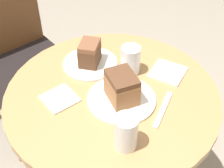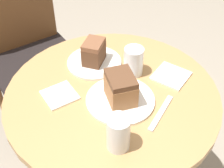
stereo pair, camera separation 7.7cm
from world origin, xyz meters
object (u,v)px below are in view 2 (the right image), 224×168
(plate_near, at_px, (120,100))
(cake_slice_near, at_px, (121,88))
(cake_slice_far, at_px, (94,52))
(chair, at_px, (31,52))
(glass_water, at_px, (118,134))
(glass_lemonade, at_px, (134,62))
(plate_far, at_px, (94,62))

(plate_near, relative_size, cake_slice_near, 1.71)
(cake_slice_far, bearing_deg, chair, 87.23)
(cake_slice_far, distance_m, glass_water, 0.41)
(chair, xyz_separation_m, cake_slice_far, (-0.03, -0.60, 0.34))
(chair, xyz_separation_m, cake_slice_near, (-0.10, -0.82, 0.34))
(glass_lemonade, bearing_deg, plate_near, -151.87)
(glass_water, bearing_deg, cake_slice_far, 59.20)
(plate_near, distance_m, glass_water, 0.20)
(glass_lemonade, xyz_separation_m, glass_water, (-0.28, -0.21, 0.00))
(cake_slice_near, bearing_deg, chair, 82.99)
(plate_far, bearing_deg, cake_slice_far, 0.00)
(chair, relative_size, glass_lemonade, 7.95)
(chair, xyz_separation_m, glass_lemonade, (0.04, -0.75, 0.33))
(cake_slice_far, bearing_deg, plate_far, 0.00)
(glass_lemonade, bearing_deg, plate_far, 116.16)
(cake_slice_far, bearing_deg, glass_lemonade, -63.84)
(glass_water, bearing_deg, plate_near, 43.57)
(chair, relative_size, plate_near, 3.66)
(plate_near, height_order, cake_slice_far, cake_slice_far)
(plate_near, relative_size, glass_water, 2.06)
(chair, height_order, cake_slice_near, chair)
(cake_slice_far, xyz_separation_m, glass_lemonade, (0.07, -0.14, -0.01))
(plate_far, bearing_deg, cake_slice_near, -108.06)
(chair, distance_m, glass_lemonade, 0.82)
(cake_slice_near, height_order, cake_slice_far, cake_slice_near)
(plate_far, height_order, glass_lemonade, glass_lemonade)
(plate_far, height_order, cake_slice_far, cake_slice_far)
(plate_near, distance_m, plate_far, 0.23)
(plate_near, height_order, plate_far, same)
(plate_near, bearing_deg, plate_far, 71.94)
(cake_slice_near, relative_size, cake_slice_far, 1.20)
(plate_far, height_order, glass_water, glass_water)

